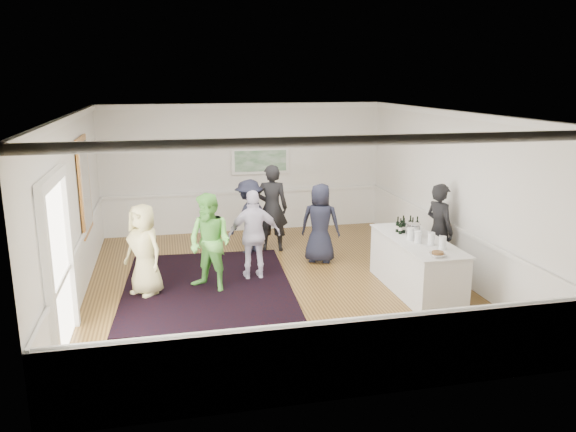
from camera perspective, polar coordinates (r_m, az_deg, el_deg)
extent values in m
plane|color=olive|center=(10.69, -1.21, -6.95)|extent=(8.00, 8.00, 0.00)
cube|color=white|center=(10.01, -1.31, 10.44)|extent=(7.00, 8.00, 0.02)
cube|color=white|center=(10.16, -21.00, 0.44)|extent=(0.02, 8.00, 3.20)
cube|color=white|center=(11.42, 16.24, 2.22)|extent=(0.02, 8.00, 3.20)
cube|color=white|center=(14.11, -4.45, 4.87)|extent=(7.00, 0.02, 3.20)
cube|color=white|center=(6.50, 5.70, -5.98)|extent=(7.00, 0.02, 3.20)
cube|color=#C8813A|center=(11.38, -19.96, 2.92)|extent=(0.04, 1.25, 1.85)
cube|color=white|center=(11.37, -19.84, 2.93)|extent=(0.01, 1.05, 1.65)
cube|color=white|center=(7.69, -23.03, -7.06)|extent=(0.10, 0.14, 2.40)
cube|color=white|center=(9.22, -21.28, -3.48)|extent=(0.10, 0.14, 2.40)
cube|color=white|center=(8.14, -22.89, 3.45)|extent=(0.10, 1.78, 0.16)
cube|color=white|center=(8.45, -22.31, -5.12)|extent=(0.02, 1.50, 2.40)
cube|color=white|center=(14.09, -2.82, 5.63)|extent=(1.44, 0.05, 0.66)
cube|color=#266530|center=(14.06, -2.80, 5.61)|extent=(1.30, 0.01, 0.52)
cube|color=black|center=(10.70, -8.15, -7.01)|extent=(3.29, 4.19, 0.02)
cube|color=silver|center=(10.49, 12.87, -4.93)|extent=(0.85, 2.35, 0.96)
cube|color=silver|center=(10.34, 13.01, -2.38)|extent=(0.91, 2.41, 0.02)
imported|color=black|center=(11.28, 15.10, -1.39)|extent=(0.60, 0.76, 1.84)
imported|color=#D0C582|center=(10.29, -14.44, -3.34)|extent=(0.95, 0.95, 1.66)
imported|color=#66C44E|center=(10.25, -7.93, -2.69)|extent=(1.10, 1.09, 1.80)
imported|color=silver|center=(10.77, -3.45, -1.93)|extent=(1.02, 0.43, 1.74)
imported|color=black|center=(12.38, -3.96, -0.05)|extent=(1.21, 1.15, 1.65)
imported|color=black|center=(12.48, -1.66, 0.81)|extent=(0.80, 0.62, 1.96)
imported|color=black|center=(11.75, 3.30, -0.73)|extent=(0.97, 0.82, 1.68)
cylinder|color=#7FB03E|center=(10.08, 13.07, -2.04)|extent=(0.12, 0.12, 0.24)
cylinder|color=#DA4440|center=(10.02, 14.36, -2.22)|extent=(0.12, 0.12, 0.24)
cylinder|color=#65A139|center=(10.24, 12.34, -1.76)|extent=(0.12, 0.12, 0.24)
cylinder|color=white|center=(9.83, 15.44, -2.60)|extent=(0.12, 0.12, 0.24)
cylinder|color=silver|center=(10.47, 12.58, -1.45)|extent=(0.26, 0.26, 0.25)
imported|color=white|center=(9.45, 14.96, -3.78)|extent=(0.27, 0.27, 0.07)
cylinder|color=brown|center=(9.44, 14.97, -3.65)|extent=(0.19, 0.19, 0.04)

